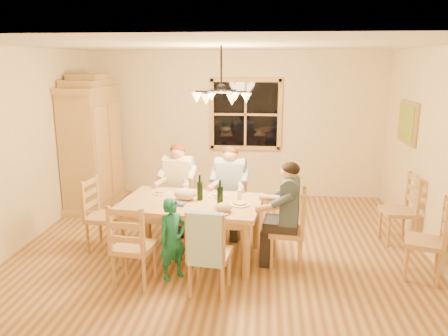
# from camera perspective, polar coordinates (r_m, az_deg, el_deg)

# --- Properties ---
(floor) EXTENTS (5.50, 5.50, 0.00)m
(floor) POSITION_cam_1_polar(r_m,az_deg,el_deg) (6.17, -0.33, -10.21)
(floor) COLOR brown
(floor) RESTS_ON ground
(ceiling) EXTENTS (5.50, 5.00, 0.02)m
(ceiling) POSITION_cam_1_polar(r_m,az_deg,el_deg) (5.64, -0.37, 15.75)
(ceiling) COLOR white
(ceiling) RESTS_ON wall_back
(wall_back) EXTENTS (5.50, 0.02, 2.70)m
(wall_back) POSITION_cam_1_polar(r_m,az_deg,el_deg) (8.21, 1.41, 5.67)
(wall_back) COLOR beige
(wall_back) RESTS_ON floor
(wall_left) EXTENTS (0.02, 5.00, 2.70)m
(wall_left) POSITION_cam_1_polar(r_m,az_deg,el_deg) (6.62, -24.80, 2.43)
(wall_left) COLOR beige
(wall_left) RESTS_ON floor
(wall_right) EXTENTS (0.02, 5.00, 2.70)m
(wall_right) POSITION_cam_1_polar(r_m,az_deg,el_deg) (6.12, 26.19, 1.47)
(wall_right) COLOR beige
(wall_right) RESTS_ON floor
(window) EXTENTS (1.30, 0.06, 1.30)m
(window) POSITION_cam_1_polar(r_m,az_deg,el_deg) (8.14, 2.82, 7.01)
(window) COLOR black
(window) RESTS_ON wall_back
(painting) EXTENTS (0.06, 0.78, 0.64)m
(painting) POSITION_cam_1_polar(r_m,az_deg,el_deg) (7.19, 22.84, 5.46)
(painting) COLOR #A07F45
(painting) RESTS_ON wall_right
(chandelier) EXTENTS (0.77, 0.68, 0.71)m
(chandelier) POSITION_cam_1_polar(r_m,az_deg,el_deg) (5.65, -0.36, 9.42)
(chandelier) COLOR black
(chandelier) RESTS_ON ceiling
(armoire) EXTENTS (0.66, 1.40, 2.30)m
(armoire) POSITION_cam_1_polar(r_m,az_deg,el_deg) (7.93, -16.83, 2.65)
(armoire) COLOR #A07F45
(armoire) RESTS_ON floor
(dining_table) EXTENTS (1.88, 1.28, 0.76)m
(dining_table) POSITION_cam_1_polar(r_m,az_deg,el_deg) (5.66, -4.27, -5.33)
(dining_table) COLOR tan
(dining_table) RESTS_ON floor
(chair_far_left) EXTENTS (0.48, 0.47, 0.99)m
(chair_far_left) POSITION_cam_1_polar(r_m,az_deg,el_deg) (6.65, -5.91, -5.64)
(chair_far_left) COLOR #AD804C
(chair_far_left) RESTS_ON floor
(chair_far_right) EXTENTS (0.48, 0.47, 0.99)m
(chair_far_right) POSITION_cam_1_polar(r_m,az_deg,el_deg) (6.47, 0.80, -6.15)
(chair_far_right) COLOR #AD804C
(chair_far_right) RESTS_ON floor
(chair_near_left) EXTENTS (0.48, 0.47, 0.99)m
(chair_near_left) POSITION_cam_1_polar(r_m,az_deg,el_deg) (5.20, -11.61, -11.57)
(chair_near_left) COLOR #AD804C
(chair_near_left) RESTS_ON floor
(chair_near_right) EXTENTS (0.48, 0.47, 0.99)m
(chair_near_right) POSITION_cam_1_polar(r_m,az_deg,el_deg) (4.94, -1.88, -12.71)
(chair_near_right) COLOR #AD804C
(chair_near_right) RESTS_ON floor
(chair_end_left) EXTENTS (0.47, 0.48, 0.99)m
(chair_end_left) POSITION_cam_1_polar(r_m,az_deg,el_deg) (6.22, -15.28, -7.49)
(chair_end_left) COLOR #AD804C
(chair_end_left) RESTS_ON floor
(chair_end_right) EXTENTS (0.47, 0.48, 0.99)m
(chair_end_right) POSITION_cam_1_polar(r_m,az_deg,el_deg) (5.59, 8.19, -9.59)
(chair_end_right) COLOR #AD804C
(chair_end_right) RESTS_ON floor
(adult_woman) EXTENTS (0.42, 0.46, 0.87)m
(adult_woman) POSITION_cam_1_polar(r_m,az_deg,el_deg) (6.50, -6.03, -1.16)
(adult_woman) COLOR beige
(adult_woman) RESTS_ON floor
(adult_plaid_man) EXTENTS (0.42, 0.46, 0.87)m
(adult_plaid_man) POSITION_cam_1_polar(r_m,az_deg,el_deg) (6.30, 0.82, -1.55)
(adult_plaid_man) COLOR #365F94
(adult_plaid_man) RESTS_ON floor
(adult_slate_man) EXTENTS (0.46, 0.42, 0.87)m
(adult_slate_man) POSITION_cam_1_polar(r_m,az_deg,el_deg) (5.40, 8.39, -4.34)
(adult_slate_man) COLOR #3C4D61
(adult_slate_man) RESTS_ON floor
(towel) EXTENTS (0.39, 0.14, 0.58)m
(towel) POSITION_cam_1_polar(r_m,az_deg,el_deg) (4.61, -2.48, -9.32)
(towel) COLOR #9BBED3
(towel) RESTS_ON chair_near_right
(wine_bottle_a) EXTENTS (0.08, 0.08, 0.33)m
(wine_bottle_a) POSITION_cam_1_polar(r_m,az_deg,el_deg) (5.63, -3.18, -2.57)
(wine_bottle_a) COLOR black
(wine_bottle_a) RESTS_ON dining_table
(wine_bottle_b) EXTENTS (0.08, 0.08, 0.33)m
(wine_bottle_b) POSITION_cam_1_polar(r_m,az_deg,el_deg) (5.38, -0.52, -3.32)
(wine_bottle_b) COLOR black
(wine_bottle_b) RESTS_ON dining_table
(plate_woman) EXTENTS (0.26, 0.26, 0.02)m
(plate_woman) POSITION_cam_1_polar(r_m,az_deg,el_deg) (6.00, -8.07, -3.19)
(plate_woman) COLOR white
(plate_woman) RESTS_ON dining_table
(plate_plaid) EXTENTS (0.26, 0.26, 0.02)m
(plate_plaid) POSITION_cam_1_polar(r_m,az_deg,el_deg) (5.81, -0.81, -3.61)
(plate_plaid) COLOR white
(plate_plaid) RESTS_ON dining_table
(plate_slate) EXTENTS (0.26, 0.26, 0.02)m
(plate_slate) POSITION_cam_1_polar(r_m,az_deg,el_deg) (5.46, 2.09, -4.77)
(plate_slate) COLOR white
(plate_slate) RESTS_ON dining_table
(wine_glass_a) EXTENTS (0.06, 0.06, 0.14)m
(wine_glass_a) POSITION_cam_1_polar(r_m,az_deg,el_deg) (5.90, -5.15, -2.77)
(wine_glass_a) COLOR silver
(wine_glass_a) RESTS_ON dining_table
(wine_glass_b) EXTENTS (0.06, 0.06, 0.14)m
(wine_glass_b) POSITION_cam_1_polar(r_m,az_deg,el_deg) (5.63, 2.03, -3.56)
(wine_glass_b) COLOR silver
(wine_glass_b) RESTS_ON dining_table
(cap) EXTENTS (0.20, 0.20, 0.11)m
(cap) POSITION_cam_1_polar(r_m,az_deg,el_deg) (5.21, -0.05, -5.16)
(cap) COLOR tan
(cap) RESTS_ON dining_table
(napkin) EXTENTS (0.19, 0.16, 0.03)m
(napkin) POSITION_cam_1_polar(r_m,az_deg,el_deg) (5.49, -6.10, -4.67)
(napkin) COLOR #43517B
(napkin) RESTS_ON dining_table
(cloth_bundle) EXTENTS (0.28, 0.22, 0.15)m
(cloth_bundle) POSITION_cam_1_polar(r_m,az_deg,el_deg) (5.67, -5.14, -3.40)
(cloth_bundle) COLOR #CEAE95
(cloth_bundle) RESTS_ON dining_table
(child) EXTENTS (0.42, 0.42, 0.98)m
(child) POSITION_cam_1_polar(r_m,az_deg,el_deg) (5.18, -6.69, -9.20)
(child) COLOR #19715B
(child) RESTS_ON floor
(chair_spare_front) EXTENTS (0.53, 0.55, 0.99)m
(chair_spare_front) POSITION_cam_1_polar(r_m,az_deg,el_deg) (5.73, 24.52, -10.16)
(chair_spare_front) COLOR #AD804C
(chair_spare_front) RESTS_ON floor
(chair_spare_back) EXTENTS (0.45, 0.47, 0.99)m
(chair_spare_back) POSITION_cam_1_polar(r_m,az_deg,el_deg) (6.67, 21.62, -6.52)
(chair_spare_back) COLOR #AD804C
(chair_spare_back) RESTS_ON floor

